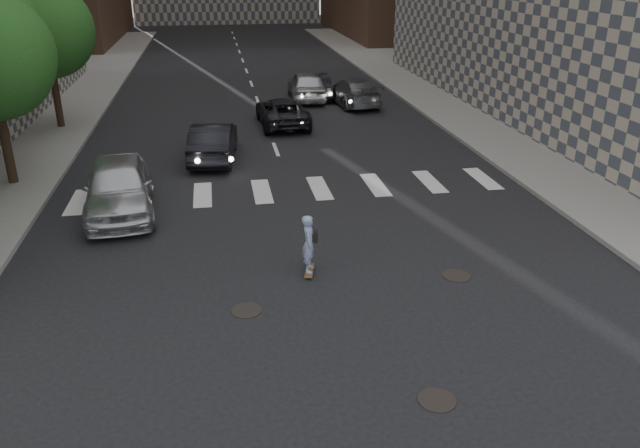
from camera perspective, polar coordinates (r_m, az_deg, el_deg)
The scene contains 13 objects.
ground at distance 13.53m, azimuth 2.18°, elevation -9.78°, with size 160.00×160.00×0.00m, color black.
sidewalk_right at distance 36.14m, azimuth 18.76°, elevation 10.31°, with size 13.00×80.00×0.15m, color gray.
tree_c at distance 31.16m, azimuth -23.72°, elevation 16.32°, with size 4.20×4.20×6.60m.
manhole_a at distance 11.86m, azimuth 10.64°, elevation -15.54°, with size 0.70×0.70×0.02m, color black.
manhole_b at distance 14.33m, azimuth -6.74°, elevation -7.85°, with size 0.70×0.70×0.02m, color black.
manhole_c at distance 16.06m, azimuth 12.35°, elevation -4.63°, with size 0.70×0.70×0.02m, color black.
skateboarder at distance 15.47m, azimuth -0.99°, elevation -1.80°, with size 0.47×0.82×1.58m.
silver_sedan at distance 20.23m, azimuth -17.96°, elevation 3.25°, with size 2.01×5.01×1.71m, color silver.
traffic_car_a at distance 24.99m, azimuth -9.73°, elevation 7.46°, with size 1.56×4.49×1.48m, color black.
traffic_car_b at distance 34.46m, azimuth 3.02°, elevation 12.01°, with size 2.01×4.96×1.44m, color #5B5D62.
traffic_car_c at distance 30.02m, azimuth -3.47°, elevation 10.21°, with size 2.17×4.71×1.31m, color black.
traffic_car_d at distance 35.68m, azimuth -1.21°, elevation 12.57°, with size 1.93×4.79×1.63m, color #A8ABAF.
traffic_car_e at distance 36.15m, azimuth -0.65°, elevation 12.55°, with size 1.50×4.30×1.42m, color black.
Camera 1 is at (-2.41, -11.10, 7.34)m, focal length 35.00 mm.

